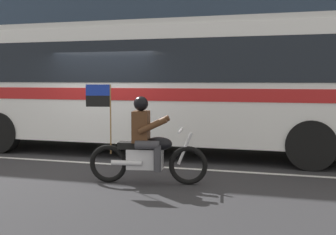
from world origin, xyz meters
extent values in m
plane|color=#2B2B2D|center=(0.00, 0.00, 0.00)|extent=(60.00, 60.00, 0.00)
cube|color=gray|center=(0.00, 5.10, 0.07)|extent=(28.00, 3.80, 0.15)
cube|color=silver|center=(0.00, -0.60, 0.00)|extent=(26.60, 0.14, 0.01)
cube|color=#233347|center=(0.00, 6.96, 4.80)|extent=(25.76, 0.10, 1.40)
cube|color=white|center=(1.09, 1.20, 1.73)|extent=(12.91, 2.56, 2.70)
cube|color=black|center=(1.09, 1.20, 2.28)|extent=(11.88, 2.60, 0.96)
cube|color=red|center=(1.09, 1.20, 1.53)|extent=(12.65, 2.59, 0.28)
cube|color=silver|center=(1.09, 1.20, 3.14)|extent=(12.65, 2.44, 0.16)
cylinder|color=black|center=(-2.91, 0.02, 0.52)|extent=(1.04, 0.30, 1.04)
cylinder|color=black|center=(4.64, 0.02, 0.52)|extent=(1.04, 0.30, 1.04)
torus|color=black|center=(2.55, -1.97, 0.34)|extent=(0.70, 0.21, 0.69)
torus|color=black|center=(1.12, -2.22, 0.34)|extent=(0.70, 0.21, 0.69)
cube|color=silver|center=(1.78, -2.10, 0.44)|extent=(0.68, 0.39, 0.36)
ellipsoid|color=black|center=(2.03, -2.06, 0.72)|extent=(0.52, 0.36, 0.24)
cube|color=black|center=(1.59, -2.14, 0.69)|extent=(0.60, 0.35, 0.12)
cylinder|color=silver|center=(2.49, -1.98, 0.65)|extent=(0.28, 0.10, 0.58)
cylinder|color=silver|center=(2.41, -1.99, 0.96)|extent=(0.15, 0.64, 0.04)
cylinder|color=silver|center=(1.52, -2.31, 0.39)|extent=(0.56, 0.19, 0.09)
cube|color=#4C2D19|center=(1.71, -2.11, 1.02)|extent=(0.34, 0.40, 0.56)
sphere|color=black|center=(1.71, -2.11, 1.44)|extent=(0.26, 0.26, 0.26)
cylinder|color=#38383D|center=(1.82, -1.91, 0.72)|extent=(0.44, 0.22, 0.15)
cylinder|color=#38383D|center=(2.00, -1.88, 0.48)|extent=(0.13, 0.13, 0.46)
cylinder|color=#38383D|center=(1.88, -2.27, 0.72)|extent=(0.44, 0.22, 0.15)
cylinder|color=#38383D|center=(2.06, -2.24, 0.48)|extent=(0.13, 0.13, 0.46)
cylinder|color=#4C2D19|center=(1.91, -1.88, 1.06)|extent=(0.53, 0.20, 0.32)
cylinder|color=#4C2D19|center=(1.99, -2.27, 1.06)|extent=(0.53, 0.20, 0.32)
cylinder|color=olive|center=(1.17, -2.21, 1.15)|extent=(0.02, 0.02, 1.25)
cube|color=#1933A5|center=(0.94, -2.25, 1.68)|extent=(0.44, 0.10, 0.20)
cube|color=black|center=(0.94, -2.25, 1.47)|extent=(0.44, 0.10, 0.20)
cylinder|color=#4C8C3F|center=(-2.34, 4.02, 0.44)|extent=(0.22, 0.22, 0.58)
sphere|color=#4C8C3F|center=(-2.34, 4.02, 0.80)|extent=(0.20, 0.20, 0.20)
cylinder|color=#4C8C3F|center=(-2.34, 3.88, 0.47)|extent=(0.09, 0.10, 0.09)
camera|label=1|loc=(4.53, -9.56, 1.86)|focal=47.96mm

